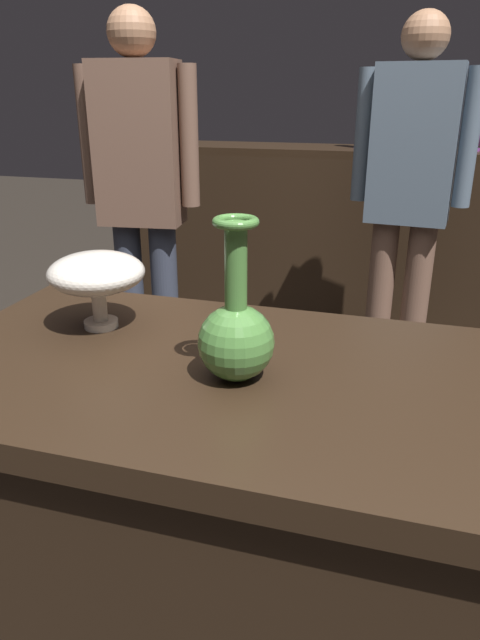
# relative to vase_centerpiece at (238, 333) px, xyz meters

# --- Properties ---
(display_plinth) EXTENTS (1.20, 0.64, 0.80)m
(display_plinth) POSITION_rel_vase_centerpiece_xyz_m (-0.00, 0.03, -0.48)
(display_plinth) COLOR black
(display_plinth) RESTS_ON ground_plane
(back_display_shelf) EXTENTS (2.60, 0.40, 0.99)m
(back_display_shelf) POSITION_rel_vase_centerpiece_xyz_m (-0.00, 2.23, -0.39)
(back_display_shelf) COLOR black
(back_display_shelf) RESTS_ON ground_plane
(vase_centerpiece) EXTENTS (0.13, 0.13, 0.28)m
(vase_centerpiece) POSITION_rel_vase_centerpiece_xyz_m (0.00, 0.00, 0.00)
(vase_centerpiece) COLOR #477A38
(vase_centerpiece) RESTS_ON display_plinth
(vase_tall_behind) EXTENTS (0.20, 0.20, 0.16)m
(vase_tall_behind) POSITION_rel_vase_centerpiece_xyz_m (-0.34, 0.14, 0.03)
(vase_tall_behind) COLOR silver
(vase_tall_behind) RESTS_ON display_plinth
(shelf_vase_far_left) EXTENTS (0.11, 0.11, 0.20)m
(shelf_vase_far_left) POSITION_rel_vase_centerpiece_xyz_m (-1.04, 2.16, 0.17)
(shelf_vase_far_left) COLOR silver
(shelf_vase_far_left) RESTS_ON back_display_shelf
(shelf_vase_center) EXTENTS (0.10, 0.10, 0.28)m
(shelf_vase_center) POSITION_rel_vase_centerpiece_xyz_m (-0.00, 2.23, 0.24)
(shelf_vase_center) COLOR #7A388E
(shelf_vase_center) RESTS_ON back_display_shelf
(shelf_vase_right) EXTENTS (0.11, 0.11, 0.18)m
(shelf_vase_right) POSITION_rel_vase_centerpiece_xyz_m (0.52, 2.21, 0.20)
(shelf_vase_right) COLOR #7A388E
(shelf_vase_right) RESTS_ON back_display_shelf
(visitor_near_left) EXTENTS (0.47, 0.22, 1.54)m
(visitor_near_left) POSITION_rel_vase_centerpiece_xyz_m (-0.77, 1.25, 0.02)
(visitor_near_left) COLOR #333847
(visitor_near_left) RESTS_ON ground_plane
(visitor_center_back) EXTENTS (0.47, 0.21, 1.54)m
(visitor_center_back) POSITION_rel_vase_centerpiece_xyz_m (0.24, 1.60, 0.02)
(visitor_center_back) COLOR brown
(visitor_center_back) RESTS_ON ground_plane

